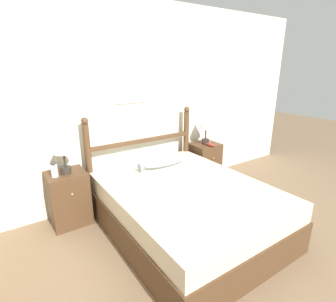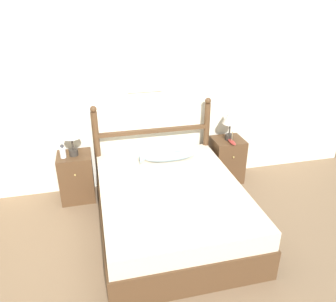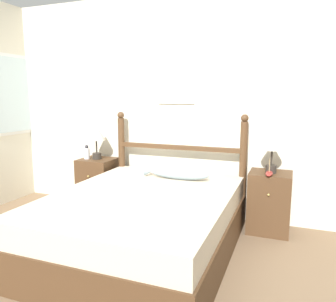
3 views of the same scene
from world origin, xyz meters
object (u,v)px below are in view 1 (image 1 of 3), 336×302
object	(u,v)px
bottle	(54,170)
model_boat	(210,144)
bed	(185,208)
nightstand_right	(204,163)
fish_pillow	(164,162)
table_lamp_right	(206,124)
table_lamp_left	(63,147)
nightstand_left	(69,198)

from	to	relation	value
bottle	model_boat	size ratio (longest dim) A/B	0.78
bed	nightstand_right	xyz separation A→B (m)	(1.03, 0.86, 0.05)
bed	fish_pillow	size ratio (longest dim) A/B	2.85
table_lamp_right	bed	bearing A→B (deg)	-140.38
bottle	nightstand_right	bearing A→B (deg)	1.20
table_lamp_left	fish_pillow	size ratio (longest dim) A/B	0.63
nightstand_left	bed	bearing A→B (deg)	-39.99
table_lamp_right	bottle	distance (m)	2.18
nightstand_left	table_lamp_left	distance (m)	0.62
table_lamp_right	bottle	world-z (taller)	table_lamp_right
bottle	fish_pillow	distance (m)	1.28
nightstand_right	model_boat	bearing A→B (deg)	-94.24
bottle	table_lamp_left	bearing A→B (deg)	14.70
table_lamp_left	bottle	xyz separation A→B (m)	(-0.12, -0.03, -0.23)
model_boat	table_lamp_right	bearing A→B (deg)	85.68
nightstand_left	table_lamp_left	world-z (taller)	table_lamp_left
bed	bottle	xyz separation A→B (m)	(-1.14, 0.82, 0.44)
bed	bottle	distance (m)	1.47
nightstand_left	table_lamp_right	distance (m)	2.15
table_lamp_left	table_lamp_right	xyz separation A→B (m)	(2.05, 0.00, 0.00)
fish_pillow	table_lamp_right	bearing A→B (deg)	15.81
model_boat	fish_pillow	xyz separation A→B (m)	(-0.91, -0.15, -0.05)
table_lamp_right	table_lamp_left	bearing A→B (deg)	-179.95
nightstand_left	fish_pillow	bearing A→B (deg)	-13.43
model_boat	bottle	bearing A→B (deg)	177.95
table_lamp_left	model_boat	size ratio (longest dim) A/B	1.95
nightstand_left	bottle	distance (m)	0.41
table_lamp_left	bottle	distance (m)	0.26
table_lamp_left	model_boat	bearing A→B (deg)	-3.07
bed	nightstand_right	world-z (taller)	nightstand_right
table_lamp_right	fish_pillow	xyz separation A→B (m)	(-0.92, -0.26, -0.34)
model_boat	fish_pillow	bearing A→B (deg)	-170.70
nightstand_right	model_boat	world-z (taller)	model_boat
table_lamp_left	bottle	size ratio (longest dim) A/B	2.51
table_lamp_left	model_boat	world-z (taller)	table_lamp_left
nightstand_right	table_lamp_right	size ratio (longest dim) A/B	1.43
bottle	model_boat	distance (m)	2.16
nightstand_left	table_lamp_left	xyz separation A→B (m)	(0.01, -0.01, 0.62)
nightstand_left	fish_pillow	distance (m)	1.20
nightstand_left	table_lamp_right	xyz separation A→B (m)	(2.05, -0.01, 0.62)
bed	fish_pillow	bearing A→B (deg)	79.46
bed	model_boat	bearing A→B (deg)	35.97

